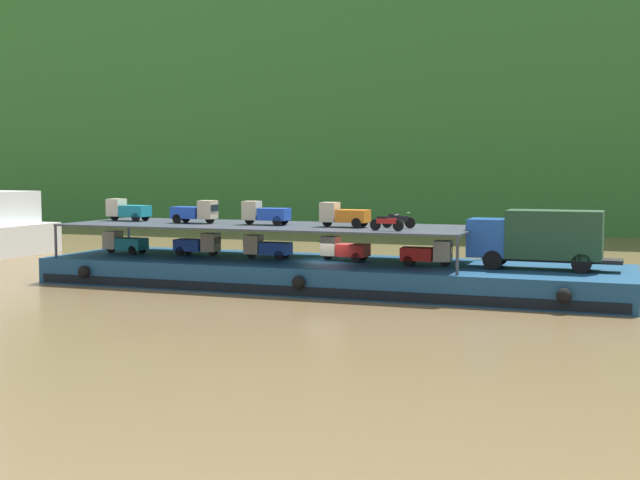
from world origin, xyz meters
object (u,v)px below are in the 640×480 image
at_px(mini_truck_lower_stern, 124,242).
at_px(mini_truck_lower_fore, 344,249).
at_px(mini_truck_lower_aft, 198,244).
at_px(motorcycle_upper_centre, 398,220).
at_px(cargo_barge, 328,274).
at_px(mini_truck_upper_fore, 265,213).
at_px(motorcycle_upper_port, 386,223).
at_px(mini_truck_upper_stern, 128,210).
at_px(mini_truck_upper_mid, 195,212).
at_px(mini_truck_lower_mid, 267,247).
at_px(mini_truck_upper_bow, 344,215).
at_px(covered_lorry, 539,237).
at_px(mini_truck_lower_bow, 428,253).

height_order(mini_truck_lower_stern, mini_truck_lower_fore, same).
distance_m(mini_truck_lower_aft, motorcycle_upper_centre, 12.76).
height_order(cargo_barge, mini_truck_lower_stern, mini_truck_lower_stern).
relative_size(mini_truck_upper_fore, motorcycle_upper_port, 1.46).
bearing_deg(cargo_barge, mini_truck_upper_stern, 177.70).
relative_size(cargo_barge, motorcycle_upper_centre, 17.50).
height_order(mini_truck_lower_stern, mini_truck_upper_fore, mini_truck_upper_fore).
relative_size(mini_truck_lower_aft, mini_truck_upper_mid, 1.01).
distance_m(mini_truck_lower_mid, mini_truck_upper_bow, 5.27).
height_order(cargo_barge, mini_truck_lower_mid, mini_truck_lower_mid).
distance_m(mini_truck_upper_stern, motorcycle_upper_port, 17.97).
relative_size(covered_lorry, mini_truck_lower_bow, 2.83).
height_order(covered_lorry, mini_truck_lower_bow, covered_lorry).
relative_size(mini_truck_lower_bow, mini_truck_upper_fore, 1.00).
bearing_deg(mini_truck_upper_bow, mini_truck_upper_stern, 176.55).
distance_m(mini_truck_lower_mid, mini_truck_upper_stern, 10.05).
distance_m(mini_truck_lower_aft, mini_truck_upper_stern, 5.48).
height_order(mini_truck_lower_stern, motorcycle_upper_port, motorcycle_upper_port).
xyz_separation_m(mini_truck_upper_stern, mini_truck_upper_mid, (5.19, -0.66, 0.00)).
height_order(mini_truck_lower_mid, mini_truck_lower_bow, same).
bearing_deg(motorcycle_upper_centre, cargo_barge, -179.71).
relative_size(mini_truck_lower_mid, motorcycle_upper_centre, 1.46).
bearing_deg(mini_truck_upper_bow, covered_lorry, 2.58).
bearing_deg(mini_truck_lower_aft, mini_truck_lower_bow, -2.61).
height_order(cargo_barge, mini_truck_lower_fore, mini_truck_lower_fore).
relative_size(mini_truck_lower_aft, mini_truck_upper_bow, 1.00).
bearing_deg(mini_truck_lower_fore, mini_truck_lower_aft, -178.80).
distance_m(mini_truck_upper_fore, mini_truck_upper_bow, 4.93).
xyz_separation_m(mini_truck_lower_bow, mini_truck_upper_mid, (-14.29, 0.18, 2.00)).
bearing_deg(mini_truck_lower_bow, mini_truck_lower_stern, 179.67).
distance_m(covered_lorry, mini_truck_lower_fore, 10.93).
bearing_deg(mini_truck_upper_mid, covered_lorry, 0.73).
bearing_deg(mini_truck_upper_stern, mini_truck_lower_mid, -3.28).
bearing_deg(mini_truck_lower_aft, mini_truck_upper_stern, 177.87).
bearing_deg(mini_truck_upper_mid, mini_truck_upper_bow, -1.33).
xyz_separation_m(mini_truck_lower_aft, mini_truck_upper_bow, (9.59, -0.70, 2.00)).
bearing_deg(mini_truck_upper_stern, mini_truck_lower_fore, 0.02).
xyz_separation_m(mini_truck_lower_stern, mini_truck_upper_bow, (14.50, -0.15, 2.00)).
relative_size(mini_truck_upper_mid, mini_truck_upper_bow, 0.99).
distance_m(mini_truck_upper_mid, mini_truck_upper_bow, 9.50).
distance_m(covered_lorry, mini_truck_lower_stern, 25.12).
bearing_deg(motorcycle_upper_port, mini_truck_upper_bow, 146.76).
relative_size(mini_truck_upper_stern, mini_truck_upper_mid, 1.01).
xyz_separation_m(mini_truck_lower_stern, mini_truck_upper_stern, (-0.19, 0.73, 2.00)).
bearing_deg(mini_truck_upper_stern, mini_truck_upper_fore, -3.69).
bearing_deg(mini_truck_upper_mid, mini_truck_lower_mid, 1.25).
bearing_deg(motorcycle_upper_centre, mini_truck_upper_bow, -173.31).
bearing_deg(mini_truck_upper_stern, cargo_barge, -2.30).
distance_m(mini_truck_lower_bow, mini_truck_upper_stern, 19.60).
distance_m(mini_truck_lower_fore, mini_truck_upper_mid, 9.46).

